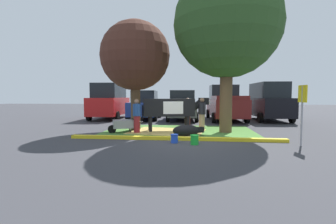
{
  "coord_description": "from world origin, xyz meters",
  "views": [
    {
      "loc": [
        0.32,
        -9.11,
        1.64
      ],
      "look_at": [
        -0.92,
        2.15,
        0.9
      ],
      "focal_mm": 26.11,
      "sensor_mm": 36.0,
      "label": 1
    }
  ],
  "objects_px": {
    "wheelbarrow": "(123,124)",
    "bucket_green": "(195,139)",
    "person_handler": "(137,115)",
    "sedan_red": "(182,106)",
    "shade_tree_right": "(227,25)",
    "shade_tree_left": "(135,56)",
    "bucket_blue": "(174,138)",
    "parking_sign": "(302,103)",
    "sedan_blue": "(145,105)",
    "pickup_truck_maroon": "(225,104)",
    "person_visitor_near": "(202,113)",
    "calf_lying": "(187,131)",
    "suv_black": "(268,102)",
    "person_visitor_far": "(188,112)",
    "suv_dark_grey": "(110,101)",
    "cow_holstein": "(171,108)"
  },
  "relations": [
    {
      "from": "wheelbarrow",
      "to": "bucket_green",
      "type": "distance_m",
      "value": 3.95
    },
    {
      "from": "person_visitor_near",
      "to": "wheelbarrow",
      "type": "height_order",
      "value": "person_visitor_near"
    },
    {
      "from": "calf_lying",
      "to": "person_handler",
      "type": "height_order",
      "value": "person_handler"
    },
    {
      "from": "wheelbarrow",
      "to": "suv_dark_grey",
      "type": "xyz_separation_m",
      "value": [
        -2.93,
        6.48,
        0.88
      ]
    },
    {
      "from": "parking_sign",
      "to": "bucket_blue",
      "type": "xyz_separation_m",
      "value": [
        -4.19,
        0.07,
        -1.25
      ]
    },
    {
      "from": "suv_dark_grey",
      "to": "sedan_blue",
      "type": "bearing_deg",
      "value": -1.15
    },
    {
      "from": "calf_lying",
      "to": "bucket_blue",
      "type": "distance_m",
      "value": 1.47
    },
    {
      "from": "suv_dark_grey",
      "to": "shade_tree_left",
      "type": "bearing_deg",
      "value": -59.41
    },
    {
      "from": "person_handler",
      "to": "parking_sign",
      "type": "xyz_separation_m",
      "value": [
        6.01,
        -2.05,
        0.6
      ]
    },
    {
      "from": "sedan_red",
      "to": "suv_black",
      "type": "height_order",
      "value": "suv_black"
    },
    {
      "from": "shade_tree_left",
      "to": "bucket_blue",
      "type": "height_order",
      "value": "shade_tree_left"
    },
    {
      "from": "bucket_blue",
      "to": "pickup_truck_maroon",
      "type": "height_order",
      "value": "pickup_truck_maroon"
    },
    {
      "from": "shade_tree_right",
      "to": "person_visitor_near",
      "type": "height_order",
      "value": "shade_tree_right"
    },
    {
      "from": "calf_lying",
      "to": "parking_sign",
      "type": "height_order",
      "value": "parking_sign"
    },
    {
      "from": "person_handler",
      "to": "sedan_red",
      "type": "height_order",
      "value": "sedan_red"
    },
    {
      "from": "shade_tree_left",
      "to": "wheelbarrow",
      "type": "bearing_deg",
      "value": -112.05
    },
    {
      "from": "person_visitor_far",
      "to": "sedan_red",
      "type": "distance_m",
      "value": 3.97
    },
    {
      "from": "bucket_green",
      "to": "pickup_truck_maroon",
      "type": "height_order",
      "value": "pickup_truck_maroon"
    },
    {
      "from": "bucket_blue",
      "to": "sedan_red",
      "type": "distance_m",
      "value": 8.35
    },
    {
      "from": "person_visitor_near",
      "to": "suv_black",
      "type": "relative_size",
      "value": 0.33
    },
    {
      "from": "shade_tree_left",
      "to": "calf_lying",
      "type": "height_order",
      "value": "shade_tree_left"
    },
    {
      "from": "shade_tree_left",
      "to": "cow_holstein",
      "type": "height_order",
      "value": "shade_tree_left"
    },
    {
      "from": "shade_tree_left",
      "to": "sedan_blue",
      "type": "height_order",
      "value": "shade_tree_left"
    },
    {
      "from": "suv_dark_grey",
      "to": "calf_lying",
      "type": "bearing_deg",
      "value": -50.94
    },
    {
      "from": "person_visitor_far",
      "to": "wheelbarrow",
      "type": "xyz_separation_m",
      "value": [
        -2.82,
        -2.29,
        -0.44
      ]
    },
    {
      "from": "person_visitor_near",
      "to": "bucket_blue",
      "type": "height_order",
      "value": "person_visitor_near"
    },
    {
      "from": "calf_lying",
      "to": "bucket_blue",
      "type": "bearing_deg",
      "value": -105.26
    },
    {
      "from": "parking_sign",
      "to": "pickup_truck_maroon",
      "type": "distance_m",
      "value": 8.72
    },
    {
      "from": "person_visitor_near",
      "to": "wheelbarrow",
      "type": "bearing_deg",
      "value": -166.34
    },
    {
      "from": "sedan_blue",
      "to": "cow_holstein",
      "type": "bearing_deg",
      "value": -67.2
    },
    {
      "from": "bucket_blue",
      "to": "person_visitor_far",
      "type": "bearing_deg",
      "value": 85.64
    },
    {
      "from": "cow_holstein",
      "to": "person_visitor_far",
      "type": "height_order",
      "value": "cow_holstein"
    },
    {
      "from": "pickup_truck_maroon",
      "to": "calf_lying",
      "type": "bearing_deg",
      "value": -108.51
    },
    {
      "from": "bucket_blue",
      "to": "sedan_blue",
      "type": "height_order",
      "value": "sedan_blue"
    },
    {
      "from": "shade_tree_right",
      "to": "parking_sign",
      "type": "xyz_separation_m",
      "value": [
        2.1,
        -2.76,
        -3.36
      ]
    },
    {
      "from": "person_visitor_far",
      "to": "bucket_blue",
      "type": "bearing_deg",
      "value": -94.36
    },
    {
      "from": "person_visitor_far",
      "to": "bucket_blue",
      "type": "distance_m",
      "value": 4.43
    },
    {
      "from": "wheelbarrow",
      "to": "bucket_green",
      "type": "bearing_deg",
      "value": -35.97
    },
    {
      "from": "parking_sign",
      "to": "person_handler",
      "type": "bearing_deg",
      "value": 161.12
    },
    {
      "from": "cow_holstein",
      "to": "parking_sign",
      "type": "bearing_deg",
      "value": -31.5
    },
    {
      "from": "person_visitor_near",
      "to": "sedan_red",
      "type": "xyz_separation_m",
      "value": [
        -1.19,
        5.37,
        0.15
      ]
    },
    {
      "from": "shade_tree_right",
      "to": "person_handler",
      "type": "bearing_deg",
      "value": -169.71
    },
    {
      "from": "sedan_red",
      "to": "pickup_truck_maroon",
      "type": "distance_m",
      "value": 2.94
    },
    {
      "from": "person_visitor_near",
      "to": "wheelbarrow",
      "type": "relative_size",
      "value": 0.99
    },
    {
      "from": "parking_sign",
      "to": "sedan_blue",
      "type": "height_order",
      "value": "sedan_blue"
    },
    {
      "from": "bucket_green",
      "to": "sedan_red",
      "type": "height_order",
      "value": "sedan_red"
    },
    {
      "from": "sedan_blue",
      "to": "suv_dark_grey",
      "type": "bearing_deg",
      "value": 178.85
    },
    {
      "from": "bucket_blue",
      "to": "suv_black",
      "type": "xyz_separation_m",
      "value": [
        5.56,
        8.5,
        1.11
      ]
    },
    {
      "from": "person_visitor_near",
      "to": "bucket_blue",
      "type": "bearing_deg",
      "value": -109.33
    },
    {
      "from": "bucket_green",
      "to": "pickup_truck_maroon",
      "type": "distance_m",
      "value": 9.05
    }
  ]
}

